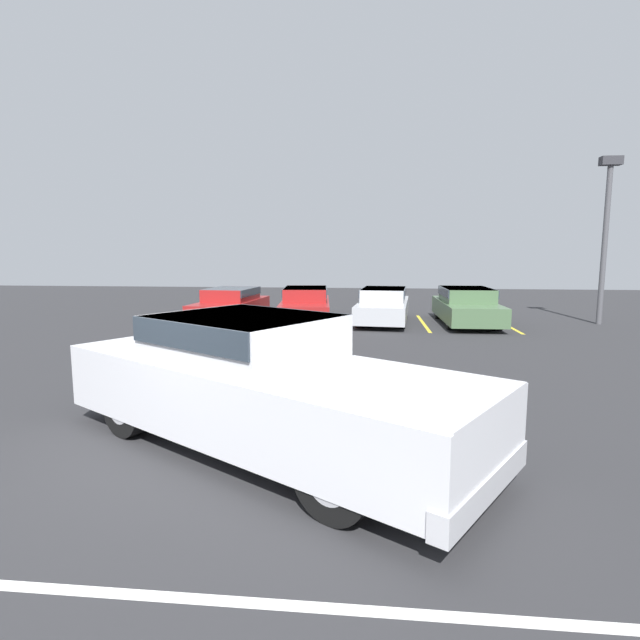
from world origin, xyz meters
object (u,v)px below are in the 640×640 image
at_px(parked_sedan_c, 383,304).
at_px(pickup_truck, 263,383).
at_px(light_post, 606,223).
at_px(parked_sedan_a, 231,303).
at_px(parked_sedan_b, 305,304).
at_px(parked_sedan_d, 466,305).

bearing_deg(parked_sedan_c, pickup_truck, -3.37).
bearing_deg(light_post, pickup_truck, -127.71).
xyz_separation_m(parked_sedan_a, light_post, (13.61, 0.31, 2.96)).
bearing_deg(pickup_truck, light_post, 84.76).
distance_m(parked_sedan_b, light_post, 11.13).
relative_size(pickup_truck, parked_sedan_b, 1.32).
distance_m(parked_sedan_d, light_post, 5.65).
relative_size(parked_sedan_b, parked_sedan_c, 0.98).
bearing_deg(parked_sedan_d, light_post, 94.68).
relative_size(parked_sedan_a, parked_sedan_b, 0.95).
height_order(pickup_truck, parked_sedan_a, pickup_truck).
distance_m(parked_sedan_a, light_post, 13.94).
bearing_deg(pickup_truck, parked_sedan_a, 140.06).
bearing_deg(pickup_truck, parked_sedan_d, 100.43).
bearing_deg(parked_sedan_a, parked_sedan_d, 94.30).
height_order(parked_sedan_b, light_post, light_post).
distance_m(parked_sedan_a, parked_sedan_b, 2.89).
bearing_deg(parked_sedan_b, pickup_truck, -0.58).
height_order(parked_sedan_c, parked_sedan_d, parked_sedan_d).
xyz_separation_m(parked_sedan_b, parked_sedan_c, (2.92, 0.10, 0.00)).
bearing_deg(parked_sedan_a, parked_sedan_b, 94.41).
height_order(parked_sedan_d, light_post, light_post).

